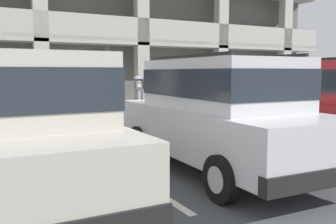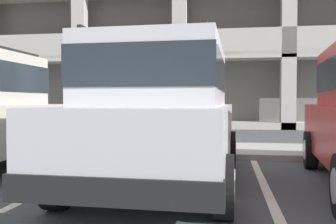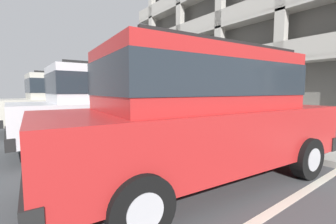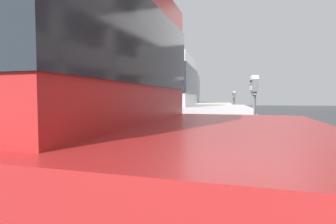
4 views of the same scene
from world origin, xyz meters
TOP-DOWN VIEW (x-y plane):
  - ground_plane at (0.00, 0.00)m, footprint 80.00×80.00m
  - sidewalk at (0.00, 1.30)m, footprint 40.00×2.20m
  - parking_stall_lines at (1.46, -1.40)m, footprint 11.82×4.80m
  - silver_suv at (0.05, -2.17)m, footprint 2.11×4.83m
  - parking_meter_near at (-0.29, 0.35)m, footprint 0.35×0.12m
  - parking_garage at (-1.13, 14.00)m, footprint 32.00×10.00m
  - fire_hydrant at (-3.95, 0.65)m, footprint 0.30×0.30m

SIDE VIEW (x-z plane):
  - ground_plane at x=0.00m, z-range -0.10..0.00m
  - parking_stall_lines at x=1.46m, z-range 0.00..0.01m
  - sidewalk at x=0.00m, z-range 0.00..0.12m
  - fire_hydrant at x=-3.95m, z-range 0.11..0.81m
  - silver_suv at x=0.05m, z-range 0.07..2.11m
  - parking_meter_near at x=-0.29m, z-range 0.50..2.05m
  - parking_garage at x=-1.13m, z-range -0.59..12.66m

